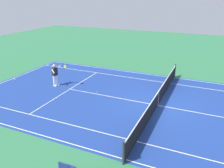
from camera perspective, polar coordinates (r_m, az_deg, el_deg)
The scene contains 6 objects.
ground_plane at distance 14.56m, azimuth 11.18°, elevation -5.17°, with size 60.00×60.00×0.00m, color #2D7247.
court_slab at distance 14.56m, azimuth 11.18°, elevation -5.16°, with size 24.20×11.40×0.00m, color navy.
court_line_markings at distance 14.56m, azimuth 11.18°, elevation -5.15°, with size 23.85×11.05×0.01m.
tennis_net at distance 14.35m, azimuth 11.31°, elevation -3.41°, with size 0.10×11.70×1.08m.
tennis_player_near at distance 17.48m, azimuth -13.80°, elevation 2.44°, with size 1.15×0.76×1.70m.
tennis_ball at distance 16.10m, azimuth -3.72°, elevation -2.02°, with size 0.07×0.07×0.07m, color #CCE01E.
Camera 1 is at (-2.64, 12.83, 6.36)m, focal length 37.13 mm.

